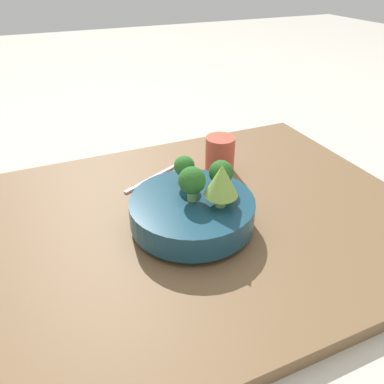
% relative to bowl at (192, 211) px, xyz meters
% --- Properties ---
extents(ground_plane, '(6.00, 6.00, 0.00)m').
position_rel_bowl_xyz_m(ground_plane, '(-0.02, -0.04, -0.08)').
color(ground_plane, beige).
extents(table, '(1.09, 0.81, 0.03)m').
position_rel_bowl_xyz_m(table, '(-0.02, -0.04, -0.06)').
color(table, brown).
rests_on(table, ground_plane).
extents(bowl, '(0.28, 0.28, 0.07)m').
position_rel_bowl_xyz_m(bowl, '(0.00, 0.00, 0.00)').
color(bowl, navy).
rests_on(bowl, table).
extents(broccoli_floret_front, '(0.05, 0.05, 0.07)m').
position_rel_bowl_xyz_m(broccoli_floret_front, '(-0.01, -0.07, 0.08)').
color(broccoli_floret_front, '#7AB256').
rests_on(broccoli_floret_front, bowl).
extents(romanesco_piece_far, '(0.07, 0.07, 0.10)m').
position_rel_bowl_xyz_m(romanesco_piece_far, '(-0.05, 0.04, 0.09)').
color(romanesco_piece_far, '#7AB256').
rests_on(romanesco_piece_far, bowl).
extents(broccoli_floret_center, '(0.06, 0.06, 0.08)m').
position_rel_bowl_xyz_m(broccoli_floret_center, '(-0.00, 0.00, 0.08)').
color(broccoli_floret_center, '#6BA34C').
rests_on(broccoli_floret_center, bowl).
extents(broccoli_floret_left, '(0.06, 0.06, 0.07)m').
position_rel_bowl_xyz_m(broccoli_floret_left, '(-0.08, -0.02, 0.07)').
color(broccoli_floret_left, '#6BA34C').
rests_on(broccoli_floret_left, bowl).
extents(cup, '(0.08, 0.08, 0.10)m').
position_rel_bowl_xyz_m(cup, '(-0.18, -0.21, 0.01)').
color(cup, '#C64C38').
rests_on(cup, table).
extents(fork, '(0.18, 0.10, 0.01)m').
position_rel_bowl_xyz_m(fork, '(0.02, -0.24, -0.04)').
color(fork, silver).
rests_on(fork, table).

